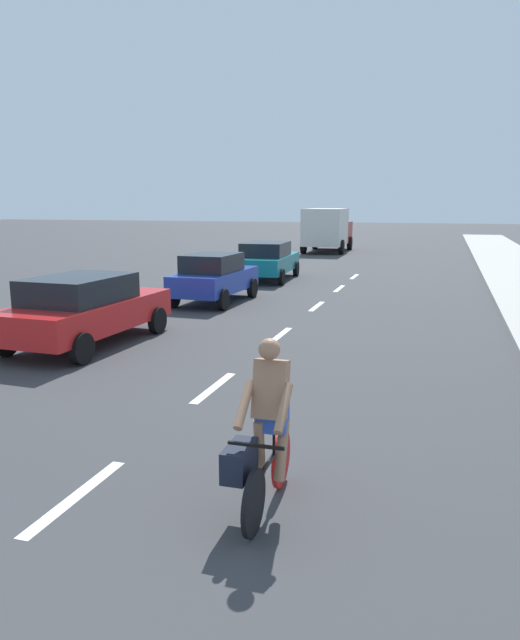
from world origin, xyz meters
TOP-DOWN VIEW (x-y plane):
  - ground_plane at (0.00, 20.00)m, footprint 160.00×160.00m
  - lane_stripe_1 at (0.00, 5.16)m, footprint 0.16×1.80m
  - lane_stripe_2 at (0.00, 9.23)m, footprint 0.16×1.80m
  - lane_stripe_3 at (0.00, 13.57)m, footprint 0.16×1.80m
  - lane_stripe_4 at (0.00, 17.88)m, footprint 0.16×1.80m
  - lane_stripe_5 at (0.00, 21.96)m, footprint 0.16×1.80m
  - lane_stripe_6 at (0.00, 25.84)m, footprint 0.16×1.80m
  - cyclist at (2.02, 5.49)m, footprint 0.63×1.71m
  - parked_car_red at (-3.92, 11.36)m, footprint 2.19×4.54m
  - parked_car_blue at (-3.31, 17.66)m, footprint 1.89×3.92m
  - parked_car_teal at (-3.34, 23.66)m, footprint 2.27×4.60m
  - delivery_truck at (-3.70, 38.85)m, footprint 2.78×6.29m

SIDE VIEW (x-z plane):
  - ground_plane at x=0.00m, z-range 0.00..0.00m
  - lane_stripe_1 at x=0.00m, z-range 0.00..0.01m
  - lane_stripe_2 at x=0.00m, z-range 0.00..0.01m
  - lane_stripe_3 at x=0.00m, z-range 0.00..0.01m
  - lane_stripe_4 at x=0.00m, z-range 0.00..0.01m
  - lane_stripe_5 at x=0.00m, z-range 0.00..0.01m
  - lane_stripe_6 at x=0.00m, z-range 0.00..0.01m
  - cyclist at x=2.02m, z-range -0.08..1.74m
  - parked_car_blue at x=-3.31m, z-range 0.05..1.62m
  - parked_car_red at x=-3.92m, z-range 0.06..1.63m
  - parked_car_teal at x=-3.34m, z-range 0.06..1.63m
  - delivery_truck at x=-3.70m, z-range 0.10..2.90m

